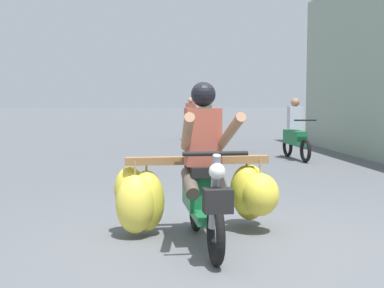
{
  "coord_description": "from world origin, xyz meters",
  "views": [
    {
      "loc": [
        -0.87,
        -4.77,
        1.45
      ],
      "look_at": [
        -0.15,
        1.23,
        0.9
      ],
      "focal_mm": 49.97,
      "sensor_mm": 36.0,
      "label": 1
    }
  ],
  "objects_px": {
    "motorbike_main_loaded": "(199,189)",
    "motorbike_distant_ahead_left": "(295,134)",
    "motorbike_distant_far_ahead": "(205,128)",
    "motorbike_distant_ahead_right": "(191,123)"
  },
  "relations": [
    {
      "from": "motorbike_distant_ahead_right",
      "to": "motorbike_main_loaded",
      "type": "bearing_deg",
      "value": -96.31
    },
    {
      "from": "motorbike_distant_ahead_right",
      "to": "motorbike_distant_far_ahead",
      "type": "bearing_deg",
      "value": -88.62
    },
    {
      "from": "motorbike_main_loaded",
      "to": "motorbike_distant_far_ahead",
      "type": "bearing_deg",
      "value": 81.38
    },
    {
      "from": "motorbike_main_loaded",
      "to": "motorbike_distant_ahead_left",
      "type": "bearing_deg",
      "value": 64.47
    },
    {
      "from": "motorbike_main_loaded",
      "to": "motorbike_distant_ahead_right",
      "type": "xyz_separation_m",
      "value": [
        1.32,
        11.97,
        0.07
      ]
    },
    {
      "from": "motorbike_distant_ahead_left",
      "to": "motorbike_distant_ahead_right",
      "type": "relative_size",
      "value": 1.0
    },
    {
      "from": "motorbike_distant_ahead_left",
      "to": "motorbike_distant_far_ahead",
      "type": "distance_m",
      "value": 3.23
    },
    {
      "from": "motorbike_distant_ahead_left",
      "to": "motorbike_distant_ahead_right",
      "type": "distance_m",
      "value": 5.81
    },
    {
      "from": "motorbike_main_loaded",
      "to": "motorbike_distant_ahead_left",
      "type": "height_order",
      "value": "motorbike_main_loaded"
    },
    {
      "from": "motorbike_distant_ahead_left",
      "to": "motorbike_main_loaded",
      "type": "bearing_deg",
      "value": -115.53
    }
  ]
}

